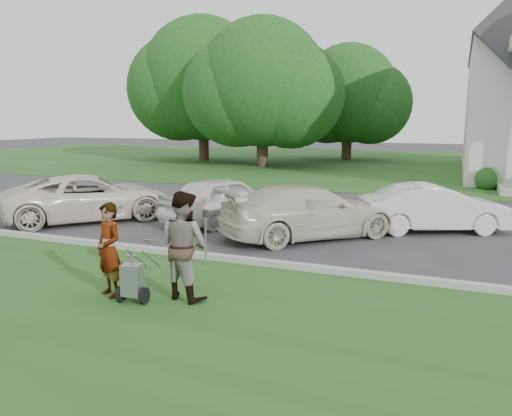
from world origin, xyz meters
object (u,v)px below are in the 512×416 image
Objects in this scene: tree_back at (348,98)px; striping_cart at (133,281)px; person_right at (184,246)px; tree_far at (203,85)px; car_a at (90,198)px; car_c at (309,211)px; person_left at (109,251)px; parking_meter_near at (205,230)px; car_d at (434,208)px; tree_left at (262,89)px; car_b at (224,199)px.

tree_back is 32.79m from striping_cart.
tree_far is at bearing -48.76° from person_right.
car_c is at bearing -135.50° from car_a.
person_left is at bearing 31.07° from person_right.
parking_meter_near is (0.12, 2.49, 0.39)m from striping_cart.
tree_far is at bearing 118.01° from parking_meter_near.
person_right is (13.83, -26.82, -4.73)m from tree_far.
car_d reaches higher than striping_cart.
tree_back is at bearing 63.43° from tree_left.
striping_cart is 0.84× the size of parking_meter_near.
tree_left reaches higher than tree_back.
person_left is 0.35× the size of car_c.
tree_far reaches higher than car_c.
tree_far is 23.57m from car_a.
car_b is at bearing 121.33° from person_left.
tree_left is 23.43m from parking_meter_near.
person_left reaches higher than car_d.
tree_far is 9.24× the size of parking_meter_near.
person_left reaches higher than striping_cart.
parking_meter_near is (-0.60, 1.95, -0.17)m from person_right.
tree_left is at bearing 108.29° from parking_meter_near.
tree_back is at bearing 26.56° from tree_far.
car_c is (0.76, 5.36, -0.25)m from person_right.
car_b is (4.05, 1.29, 0.00)m from car_a.
car_b is (-2.26, 6.33, -0.24)m from person_right.
striping_cart is 0.25× the size of car_b.
tree_back is (4.00, 8.00, -0.38)m from tree_left.
parking_meter_near is at bearing -71.71° from tree_left.
person_right is 8.08m from car_a.
person_right is (3.83, -31.82, -3.76)m from tree_back.
tree_far is 6.03× the size of person_right.
parking_meter_near is at bearing -83.84° from tree_back.
tree_far is 2.25× the size of car_a.
tree_back is 7.64× the size of parking_meter_near.
tree_far is 30.54m from person_right.
tree_far is 26.73m from car_d.
person_right is at bearing 40.30° from person_left.
person_right is at bearing -176.69° from car_a.
person_left is 0.42× the size of car_d.
car_a is (1.52, -18.78, -4.39)m from tree_left.
tree_left is 2.16× the size of car_c.
tree_left reaches higher than car_a.
tree_back is at bearing -6.11° from car_d.
car_a is (-5.01, 5.44, -0.13)m from person_left.
car_c is (8.58, -18.46, -4.40)m from tree_left.
person_left is at bearing -74.91° from tree_left.
tree_back is 9.11× the size of striping_cart.
person_right reaches higher than car_b.
person_left is at bearing 119.65° from car_b.
car_c is (7.07, 0.32, -0.01)m from car_a.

